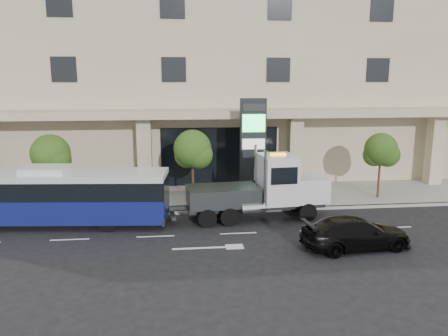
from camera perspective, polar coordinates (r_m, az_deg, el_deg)
The scene contains 11 objects.
ground at distance 22.97m, azimuth 1.34°, elevation -7.25°, with size 120.00×120.00×0.00m, color black.
sidewalk at distance 27.70m, azimuth 0.00°, elevation -3.78°, with size 120.00×6.00×0.15m, color gray.
curb at distance 24.84m, azimuth 0.74°, elevation -5.60°, with size 120.00×0.30×0.15m, color gray.
convention_center at distance 37.17m, azimuth -1.77°, elevation 15.53°, with size 60.00×17.60×20.00m.
tree_left at distance 26.49m, azimuth -21.64°, elevation 1.41°, with size 2.27×2.20×4.22m.
tree_mid at distance 25.50m, azimuth -4.08°, elevation 2.18°, with size 2.28×2.20×4.38m.
tree_right at distance 28.36m, azimuth 19.84°, elevation 2.02°, with size 2.10×2.00×4.04m.
city_bus at distance 24.07m, azimuth -22.03°, elevation -3.34°, with size 12.33×3.65×3.08m.
tow_truck at distance 23.49m, azimuth 5.22°, elevation -2.81°, with size 8.56×2.69×3.88m.
black_sedan at distance 20.41m, azimuth 16.83°, elevation -8.10°, with size 2.00×4.92×1.43m, color black.
signage_pylon at distance 26.18m, azimuth 3.77°, elevation 2.46°, with size 1.55×0.61×6.15m.
Camera 1 is at (-2.85, -21.55, 7.42)m, focal length 35.00 mm.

